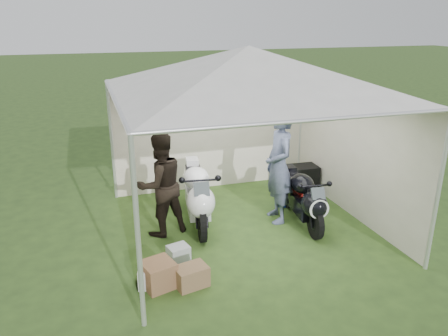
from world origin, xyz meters
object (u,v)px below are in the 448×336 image
Objects in this scene: motorcycle_white at (198,194)px; equipment_box at (303,178)px; canopy_tent at (247,74)px; crate_2 at (178,253)px; motorcycle_black at (304,198)px; crate_0 at (154,275)px; crate_1 at (158,274)px; person_blue_jacket at (279,166)px; paddock_stand at (287,198)px; crate_3 at (191,276)px; person_dark_jacket at (160,185)px.

motorcycle_white reaches higher than equipment_box.
canopy_tent is 10.48× the size of equipment_box.
motorcycle_black is at bearing 12.48° from crate_2.
crate_1 reaches higher than crate_0.
motorcycle_white is 2.60m from equipment_box.
person_blue_jacket is 4.99× the size of crate_1.
motorcycle_black reaches higher than crate_0.
canopy_tent is at bearing 173.92° from motorcycle_black.
crate_0 is 1.38× the size of crate_2.
crate_3 reaches higher than paddock_stand.
motorcycle_white reaches higher than motorcycle_black.
paddock_stand is at bearing 33.10° from crate_0.
person_dark_jacket reaches higher than crate_0.
motorcycle_white is 1.89m from paddock_stand.
motorcycle_black is at bearing 28.00° from crate_3.
motorcycle_white reaches higher than paddock_stand.
motorcycle_white is 1.46m from person_blue_jacket.
canopy_tent reaches higher than person_blue_jacket.
person_dark_jacket is (-0.65, -0.14, 0.30)m from motorcycle_white.
crate_1 reaches higher than crate_2.
paddock_stand is 0.89× the size of crate_3.
motorcycle_white is at bearing 57.50° from crate_0.
motorcycle_black is 1.57m from equipment_box.
person_blue_jacket reaches higher than crate_0.
motorcycle_black is 0.69m from person_blue_jacket.
person_dark_jacket is at bearing 176.42° from motorcycle_black.
motorcycle_white is 4.79× the size of crate_3.
paddock_stand is 0.85m from equipment_box.
motorcycle_black is 5.97× the size of crate_2.
crate_1 is at bearing -112.26° from motorcycle_white.
person_blue_jacket is at bearing 7.56° from canopy_tent.
person_blue_jacket is 2.86m from crate_0.
motorcycle_black is at bearing -9.42° from motorcycle_white.
motorcycle_black is 2.44m from person_dark_jacket.
motorcycle_white is 1.82m from motorcycle_black.
crate_0 is (-1.75, -1.25, -2.44)m from canopy_tent.
canopy_tent is 1.70m from person_blue_jacket.
crate_0 is 0.50m from crate_3.
canopy_tent is at bearing 154.77° from person_dark_jacket.
canopy_tent is 2.32m from motorcycle_black.
equipment_box is 3.56m from crate_2.
person_dark_jacket is at bearing -162.60° from equipment_box.
crate_2 is (-2.39, -1.32, -0.03)m from paddock_stand.
crate_3 is at bearing -132.03° from canopy_tent.
equipment_box is (1.07, 1.08, -0.72)m from person_blue_jacket.
crate_0 is 1.04× the size of crate_1.
crate_3 is (-1.92, -1.51, -0.85)m from person_blue_jacket.
crate_1 is (-3.40, -2.47, -0.09)m from equipment_box.
equipment_box is 3.95m from crate_3.
equipment_box is at bearing 26.91° from motorcycle_white.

